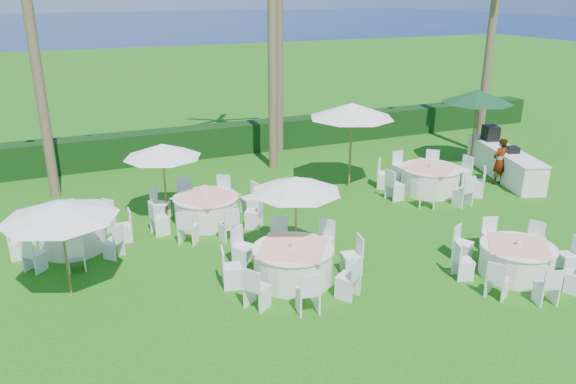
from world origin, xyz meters
name	(u,v)px	position (x,y,z in m)	size (l,w,h in m)	color
ground	(327,296)	(0.00, 0.00, 0.00)	(120.00, 120.00, 0.00)	#196010
hedge	(193,143)	(0.00, 12.00, 0.60)	(34.00, 1.00, 1.20)	black
ocean	(69,28)	(0.00, 102.00, 0.00)	(260.00, 260.00, 0.00)	#060F41
banquet_table_b	(293,263)	(-0.41, 0.98, 0.44)	(3.33, 3.33, 1.00)	white
banquet_table_c	(517,259)	(4.58, -0.89, 0.40)	(3.02, 3.02, 0.93)	white
banquet_table_d	(72,235)	(-5.04, 4.77, 0.40)	(3.01, 3.01, 0.92)	white
banquet_table_e	(206,209)	(-1.34, 5.09, 0.44)	(3.31, 3.31, 0.99)	white
banquet_table_f	(430,179)	(6.27, 4.76, 0.46)	(3.49, 3.49, 1.04)	white
umbrella_a	(59,210)	(-5.24, 2.34, 2.02)	(2.49, 2.49, 2.22)	brown
umbrella_b	(296,185)	(0.04, 1.82, 2.04)	(2.22, 2.22, 2.24)	brown
umbrella_c	(162,151)	(-2.33, 5.93, 2.08)	(2.25, 2.25, 2.28)	brown
umbrella_d	(352,110)	(4.06, 6.30, 2.66)	(2.87, 2.87, 2.92)	brown
umbrella_green	(478,96)	(9.70, 6.75, 2.66)	(2.66, 2.66, 2.92)	brown
buffet_table	(504,162)	(9.74, 5.06, 0.55)	(2.20, 4.54, 1.58)	white
staff_person	(500,161)	(8.96, 4.49, 0.82)	(0.60, 0.39, 1.64)	gray
palm_b	(32,36)	(-5.33, 9.30, 5.12)	(4.40, 4.11, 9.31)	brown
palm_d	(279,51)	(3.51, 11.30, 4.13)	(4.37, 4.26, 7.39)	brown
palm_e	(492,23)	(11.24, 8.11, 5.18)	(4.19, 4.39, 9.43)	brown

